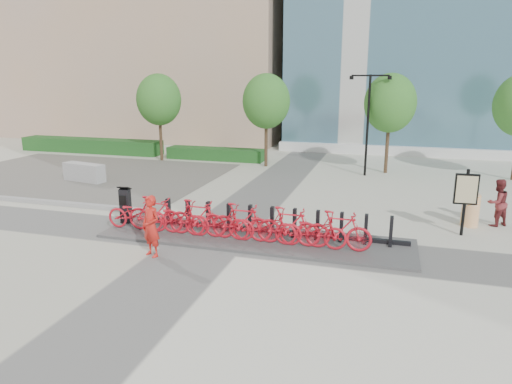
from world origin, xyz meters
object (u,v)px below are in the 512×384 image
(worker_red, at_px, (151,226))
(construction_barrel, at_px, (470,210))
(kiosk, at_px, (125,205))
(pedestrian, at_px, (497,203))
(map_sign, at_px, (466,192))
(bike_0, at_px, (135,214))
(jersey_barrier, at_px, (84,172))

(worker_red, distance_m, construction_barrel, 10.43)
(kiosk, distance_m, pedestrian, 12.46)
(pedestrian, bearing_deg, map_sign, 14.27)
(bike_0, bearing_deg, pedestrian, -70.74)
(map_sign, bearing_deg, bike_0, -167.75)
(kiosk, xyz_separation_m, worker_red, (2.22, -2.25, 0.17))
(kiosk, height_order, pedestrian, pedestrian)
(worker_red, bearing_deg, construction_barrel, 54.79)
(bike_0, distance_m, construction_barrel, 11.09)
(jersey_barrier, distance_m, map_sign, 16.73)
(worker_red, distance_m, map_sign, 9.58)
(bike_0, height_order, pedestrian, pedestrian)
(pedestrian, distance_m, map_sign, 1.93)
(construction_barrel, distance_m, map_sign, 1.46)
(kiosk, xyz_separation_m, pedestrian, (11.98, 3.41, 0.11))
(bike_0, xyz_separation_m, pedestrian, (11.30, 3.95, 0.21))
(worker_red, height_order, jersey_barrier, worker_red)
(pedestrian, relative_size, map_sign, 0.75)
(bike_0, bearing_deg, kiosk, 51.83)
(construction_barrel, bearing_deg, worker_red, -148.81)
(construction_barrel, distance_m, jersey_barrier, 16.89)
(jersey_barrier, bearing_deg, worker_red, -32.81)
(construction_barrel, bearing_deg, bike_0, -160.58)
(bike_0, xyz_separation_m, jersey_barrier, (-6.29, 5.89, -0.16))
(construction_barrel, relative_size, jersey_barrier, 0.49)
(worker_red, xyz_separation_m, construction_barrel, (8.92, 5.40, -0.32))
(bike_0, relative_size, construction_barrel, 1.79)
(bike_0, distance_m, map_sign, 10.44)
(bike_0, distance_m, worker_red, 2.32)
(bike_0, distance_m, pedestrian, 11.97)
(pedestrian, height_order, construction_barrel, pedestrian)
(jersey_barrier, bearing_deg, bike_0, -31.74)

